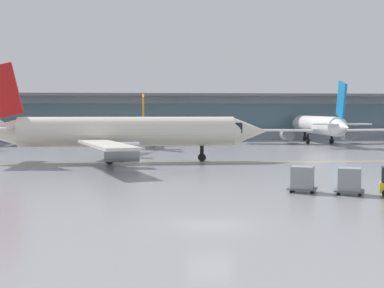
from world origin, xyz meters
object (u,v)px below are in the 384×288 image
taxiing_regional_jet (124,133)px  cargo_dolly_trailing (303,178)px  cargo_dolly_lead (350,180)px  gate_airplane_3 (318,126)px  gate_airplane_2 (143,130)px

taxiing_regional_jet → cargo_dolly_trailing: 28.49m
cargo_dolly_lead → cargo_dolly_trailing: same height
gate_airplane_3 → taxiing_regional_jet: size_ratio=0.94×
cargo_dolly_lead → gate_airplane_2: bearing=128.2°
cargo_dolly_lead → taxiing_regional_jet: bearing=147.1°
taxiing_regional_jet → cargo_dolly_lead: size_ratio=13.65×
gate_airplane_2 → cargo_dolly_trailing: 57.47m
cargo_dolly_lead → cargo_dolly_trailing: bearing=180.0°
gate_airplane_2 → cargo_dolly_trailing: bearing=-168.4°
gate_airplane_3 → cargo_dolly_lead: 61.77m
gate_airplane_3 → cargo_dolly_trailing: gate_airplane_3 is taller
taxiing_regional_jet → cargo_dolly_lead: 31.25m
taxiing_regional_jet → cargo_dolly_lead: bearing=-57.3°
taxiing_regional_jet → gate_airplane_3: bearing=43.2°
gate_airplane_2 → cargo_dolly_trailing: gate_airplane_2 is taller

